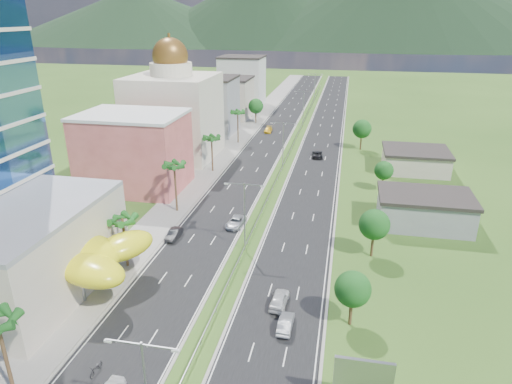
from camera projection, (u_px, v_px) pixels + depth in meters
The scene contains 35 objects.
ground at pixel (228, 285), 61.02m from camera, with size 500.00×500.00×0.00m, color #2D5119.
road_left at pixel (277, 128), 144.44m from camera, with size 11.00×260.00×0.04m, color black.
road_right at pixel (325, 130), 141.68m from camera, with size 11.00×260.00×0.04m, color black.
sidewalk_left at pixel (248, 126), 146.18m from camera, with size 7.00×260.00×0.12m, color gray.
median_guardrail at pixel (294, 142), 126.42m from camera, with size 0.10×216.06×0.76m.
streetlight_median_b at pixel (245, 210), 67.65m from camera, with size 6.04×0.25×11.00m.
streetlight_median_c at pixel (283, 141), 104.12m from camera, with size 6.04×0.25×11.00m.
streetlight_median_d at pixel (303, 104), 145.15m from camera, with size 6.04×0.25×11.00m.
streetlight_median_e at pixel (315, 84), 186.17m from camera, with size 6.04×0.25×11.00m.
lime_canopy at pixel (71, 253), 59.22m from camera, with size 18.00×15.00×7.40m.
pink_shophouse at pixel (134, 153), 92.60m from camera, with size 20.00×15.00×15.00m, color #B9514C.
domed_building at pixel (174, 111), 112.15m from camera, with size 20.00×20.00×28.70m.
midrise_grey at pixel (208, 106), 135.99m from camera, with size 16.00×15.00×16.00m, color gray.
midrise_beige at pixel (227, 98), 156.60m from camera, with size 16.00×15.00×13.00m, color #BCAD9B.
midrise_white at pixel (242, 82), 176.65m from camera, with size 16.00×15.00×18.00m, color silver.
billboard at pixel (363, 376), 39.85m from camera, with size 5.20×0.35×6.20m.
shed_near at pixel (424, 211), 77.73m from camera, with size 15.00×10.00×5.00m, color gray.
shed_far at pixel (415, 161), 104.82m from camera, with size 14.00×12.00×4.40m, color #BCAD9B.
palm_tree_b at pixel (123, 222), 63.10m from camera, with size 3.60×3.60×8.10m.
palm_tree_c at pixel (174, 167), 80.81m from camera, with size 3.60×3.60×9.60m.
palm_tree_d at pixel (212, 139), 102.13m from camera, with size 3.60×3.60×8.60m.
palm_tree_e at pixel (238, 113), 124.64m from camera, with size 3.60×3.60×9.40m.
leafy_tree_lfar at pixel (256, 106), 148.43m from camera, with size 4.90×4.90×8.05m.
leafy_tree_ra at pixel (353, 289), 51.76m from camera, with size 4.20×4.20×6.90m.
leafy_tree_rb at pixel (374, 225), 66.55m from camera, with size 4.55×4.55×7.47m.
leafy_tree_rc at pixel (384, 171), 91.82m from camera, with size 3.85×3.85×6.33m.
leafy_tree_rd at pixel (362, 129), 119.47m from camera, with size 4.90×4.90×8.05m.
mountain_ridge at pixel (399, 49), 460.21m from camera, with size 860.00×140.00×90.00m, color black, non-canonical shape.
car_dark_left at pixel (174, 234), 73.48m from camera, with size 1.56×4.48×1.48m, color black.
car_silver_mid_left at pixel (236, 222), 77.71m from camera, with size 2.43×5.26×1.46m, color #A9ACB1.
car_yellow_far_left at pixel (268, 130), 138.63m from camera, with size 2.06×5.07×1.47m, color yellow.
car_white_near_right at pixel (279, 299), 56.61m from camera, with size 1.94×4.83×1.65m, color silver.
car_silver_right at pixel (286, 323), 52.40m from camera, with size 1.54×4.41×1.45m, color #93949A.
car_dark_far_right at pixel (317, 154), 114.77m from camera, with size 2.47×5.35×1.49m, color black.
motorcycle at pixel (96, 367), 45.96m from camera, with size 0.65×2.15×1.38m, color black.
Camera 1 is at (13.95, -50.38, 34.07)m, focal length 32.00 mm.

